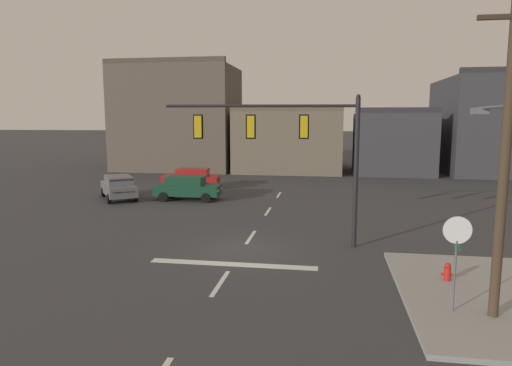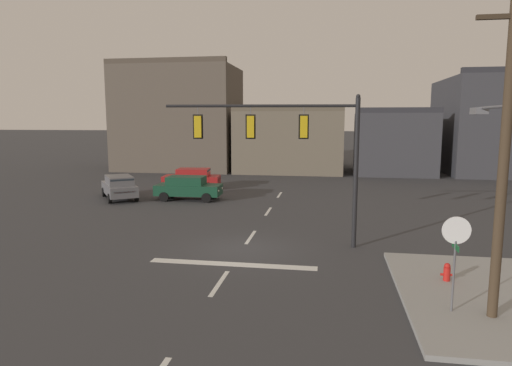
# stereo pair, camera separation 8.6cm
# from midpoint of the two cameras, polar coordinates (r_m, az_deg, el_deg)

# --- Properties ---
(ground_plane) EXTENTS (400.00, 400.00, 0.00)m
(ground_plane) POSITION_cam_midpoint_polar(r_m,az_deg,el_deg) (19.10, -1.60, -8.43)
(ground_plane) COLOR #353538
(sidewalk_near_corner) EXTENTS (5.00, 8.00, 0.15)m
(sidewalk_near_corner) POSITION_cam_midpoint_polar(r_m,az_deg,el_deg) (15.71, 27.15, -12.76)
(sidewalk_near_corner) COLOR gray
(sidewalk_near_corner) RESTS_ON ground
(stop_bar_paint) EXTENTS (6.40, 0.50, 0.01)m
(stop_bar_paint) POSITION_cam_midpoint_polar(r_m,az_deg,el_deg) (17.23, -2.89, -10.28)
(stop_bar_paint) COLOR silver
(stop_bar_paint) RESTS_ON ground
(lane_centreline) EXTENTS (0.16, 26.40, 0.01)m
(lane_centreline) POSITION_cam_midpoint_polar(r_m,az_deg,el_deg) (20.99, -0.56, -6.89)
(lane_centreline) COLOR silver
(lane_centreline) RESTS_ON ground
(signal_mast_near_side) EXTENTS (8.01, 1.12, 6.46)m
(signal_mast_near_side) POSITION_cam_midpoint_polar(r_m,az_deg,el_deg) (18.86, 4.81, 5.39)
(signal_mast_near_side) COLOR black
(signal_mast_near_side) RESTS_ON ground
(stop_sign) EXTENTS (0.76, 0.64, 2.83)m
(stop_sign) POSITION_cam_midpoint_polar(r_m,az_deg,el_deg) (13.45, 24.24, -6.77)
(stop_sign) COLOR #56565B
(stop_sign) RESTS_ON ground
(car_lot_nearside) EXTENTS (4.58, 2.26, 1.61)m
(car_lot_nearside) POSITION_cam_midpoint_polar(r_m,az_deg,el_deg) (35.63, -8.07, 0.63)
(car_lot_nearside) COLOR #A81E1E
(car_lot_nearside) RESTS_ON ground
(car_lot_middle) EXTENTS (4.50, 2.02, 1.61)m
(car_lot_middle) POSITION_cam_midpoint_polar(r_m,az_deg,el_deg) (30.79, -8.58, -0.55)
(car_lot_middle) COLOR #143D28
(car_lot_middle) RESTS_ON ground
(car_lot_farside) EXTENTS (4.01, 4.63, 1.61)m
(car_lot_farside) POSITION_cam_midpoint_polar(r_m,az_deg,el_deg) (32.15, -16.92, -0.45)
(car_lot_farside) COLOR slate
(car_lot_farside) RESTS_ON ground
(utility_pole) EXTENTS (2.20, 2.70, 9.35)m
(utility_pole) POSITION_cam_midpoint_polar(r_m,az_deg,el_deg) (13.33, 29.14, 5.48)
(utility_pole) COLOR #423323
(utility_pole) RESTS_ON ground
(fire_hydrant) EXTENTS (0.40, 0.30, 0.75)m
(fire_hydrant) POSITION_cam_midpoint_polar(r_m,az_deg,el_deg) (16.37, 23.24, -10.75)
(fire_hydrant) COLOR red
(fire_hydrant) RESTS_ON ground
(building_row) EXTENTS (60.75, 12.38, 11.49)m
(building_row) POSITION_cam_midpoint_polar(r_m,az_deg,el_deg) (49.05, 18.94, 6.65)
(building_row) COLOR brown
(building_row) RESTS_ON ground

